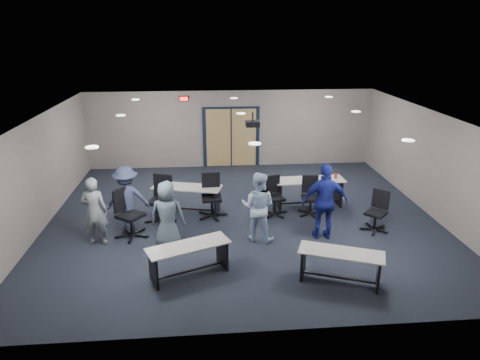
{
  "coord_description": "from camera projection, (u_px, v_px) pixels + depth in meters",
  "views": [
    {
      "loc": [
        -0.94,
        -10.25,
        4.73
      ],
      "look_at": [
        -0.09,
        -0.3,
        1.16
      ],
      "focal_mm": 32.0,
      "sensor_mm": 36.0,
      "label": 1
    }
  ],
  "objects": [
    {
      "name": "table_front_left",
      "position": [
        189.0,
        255.0,
        8.52
      ],
      "size": [
        1.74,
        1.15,
        0.67
      ],
      "rotation": [
        0.0,
        0.0,
        0.4
      ],
      "color": "#ADABA3",
      "rests_on": "floor"
    },
    {
      "name": "ceiling_projector",
      "position": [
        253.0,
        124.0,
        10.97
      ],
      "size": [
        0.35,
        0.32,
        0.37
      ],
      "color": "black",
      "rests_on": "ceiling"
    },
    {
      "name": "table_front_right",
      "position": [
        341.0,
        261.0,
        8.3
      ],
      "size": [
        1.7,
        1.09,
        0.66
      ],
      "rotation": [
        0.0,
        0.0,
        -0.38
      ],
      "color": "#ADABA3",
      "rests_on": "floor"
    },
    {
      "name": "chair_loose_left",
      "position": [
        130.0,
        214.0,
        10.07
      ],
      "size": [
        1.04,
        1.04,
        1.18
      ],
      "primitive_type": null,
      "rotation": [
        0.0,
        0.0,
        0.92
      ],
      "color": "black",
      "rests_on": "floor"
    },
    {
      "name": "exit_sign",
      "position": [
        184.0,
        99.0,
        14.5
      ],
      "size": [
        0.32,
        0.07,
        0.18
      ],
      "color": "black",
      "rests_on": "back_wall"
    },
    {
      "name": "table_back_right",
      "position": [
        309.0,
        188.0,
        11.86
      ],
      "size": [
        1.96,
        0.73,
        0.91
      ],
      "rotation": [
        0.0,
        0.0,
        0.05
      ],
      "color": "#ADABA3",
      "rests_on": "floor"
    },
    {
      "name": "person_navy",
      "position": [
        325.0,
        202.0,
        9.92
      ],
      "size": [
        1.09,
        0.49,
        1.83
      ],
      "primitive_type": "imported",
      "rotation": [
        0.0,
        0.0,
        3.1
      ],
      "color": "navy",
      "rests_on": "floor"
    },
    {
      "name": "chair_back_a",
      "position": [
        160.0,
        200.0,
        10.87
      ],
      "size": [
        0.96,
        0.96,
        1.2
      ],
      "primitive_type": null,
      "rotation": [
        0.0,
        0.0,
        -0.34
      ],
      "color": "black",
      "rests_on": "floor"
    },
    {
      "name": "person_plaid",
      "position": [
        167.0,
        215.0,
        9.52
      ],
      "size": [
        0.83,
        0.59,
        1.58
      ],
      "primitive_type": "imported",
      "rotation": [
        0.0,
        0.0,
        3.02
      ],
      "color": "slate",
      "rests_on": "floor"
    },
    {
      "name": "person_gray",
      "position": [
        94.0,
        211.0,
        9.66
      ],
      "size": [
        0.62,
        0.43,
        1.63
      ],
      "primitive_type": "imported",
      "rotation": [
        0.0,
        0.0,
        3.08
      ],
      "color": "gray",
      "rests_on": "floor"
    },
    {
      "name": "chair_back_d",
      "position": [
        311.0,
        196.0,
        11.3
      ],
      "size": [
        0.69,
        0.69,
        1.04
      ],
      "primitive_type": null,
      "rotation": [
        0.0,
        0.0,
        -0.06
      ],
      "color": "black",
      "rests_on": "floor"
    },
    {
      "name": "double_door",
      "position": [
        231.0,
        138.0,
        15.12
      ],
      "size": [
        2.0,
        0.07,
        2.2
      ],
      "color": "black",
      "rests_on": "back_wall"
    },
    {
      "name": "person_back",
      "position": [
        127.0,
        199.0,
        10.35
      ],
      "size": [
        1.16,
        0.82,
        1.64
      ],
      "primitive_type": "imported",
      "rotation": [
        0.0,
        0.0,
        3.36
      ],
      "color": "#384265",
      "rests_on": "floor"
    },
    {
      "name": "ceiling_can_lights",
      "position": [
        242.0,
        115.0,
        10.62
      ],
      "size": [
        6.24,
        5.74,
        0.02
      ],
      "primitive_type": null,
      "color": "silver",
      "rests_on": "ceiling"
    },
    {
      "name": "right_wall",
      "position": [
        432.0,
        164.0,
        11.23
      ],
      "size": [
        0.04,
        9.0,
        2.7
      ],
      "primitive_type": "cube",
      "color": "gray",
      "rests_on": "floor"
    },
    {
      "name": "ceiling",
      "position": [
        243.0,
        116.0,
        10.38
      ],
      "size": [
        10.0,
        9.0,
        0.04
      ],
      "primitive_type": "cube",
      "color": "silver",
      "rests_on": "back_wall"
    },
    {
      "name": "front_wall",
      "position": [
        269.0,
        259.0,
        6.61
      ],
      "size": [
        10.0,
        0.04,
        2.7
      ],
      "primitive_type": "cube",
      "color": "gray",
      "rests_on": "floor"
    },
    {
      "name": "person_lightblue",
      "position": [
        258.0,
        207.0,
        9.87
      ],
      "size": [
        0.98,
        0.87,
        1.66
      ],
      "primitive_type": "imported",
      "rotation": [
        0.0,
        0.0,
        2.79
      ],
      "color": "#B7D1F3",
      "rests_on": "floor"
    },
    {
      "name": "table_back_left",
      "position": [
        187.0,
        195.0,
        11.44
      ],
      "size": [
        1.92,
        1.04,
        1.02
      ],
      "rotation": [
        0.0,
        0.0,
        -0.25
      ],
      "color": "#ADABA3",
      "rests_on": "floor"
    },
    {
      "name": "chair_loose_right",
      "position": [
        376.0,
        212.0,
        10.4
      ],
      "size": [
        0.89,
        0.89,
        1.0
      ],
      "primitive_type": null,
      "rotation": [
        0.0,
        0.0,
        -0.78
      ],
      "color": "black",
      "rests_on": "floor"
    },
    {
      "name": "floor",
      "position": [
        242.0,
        217.0,
        11.29
      ],
      "size": [
        10.0,
        10.0,
        0.0
      ],
      "primitive_type": "plane",
      "color": "black",
      "rests_on": "ground"
    },
    {
      "name": "back_wall",
      "position": [
        231.0,
        129.0,
        15.05
      ],
      "size": [
        10.0,
        0.04,
        2.7
      ],
      "primitive_type": "cube",
      "color": "gray",
      "rests_on": "floor"
    },
    {
      "name": "left_wall",
      "position": [
        39.0,
        174.0,
        10.43
      ],
      "size": [
        0.04,
        9.0,
        2.7
      ],
      "primitive_type": "cube",
      "color": "gray",
      "rests_on": "floor"
    },
    {
      "name": "chair_back_c",
      "position": [
        275.0,
        196.0,
        11.29
      ],
      "size": [
        0.78,
        0.78,
        1.04
      ],
      "primitive_type": null,
      "rotation": [
        0.0,
        0.0,
        0.22
      ],
      "color": "black",
      "rests_on": "floor"
    },
    {
      "name": "chair_back_b",
      "position": [
        212.0,
        196.0,
        11.16
      ],
      "size": [
        0.75,
        0.75,
        1.15
      ],
      "primitive_type": null,
      "rotation": [
        0.0,
        0.0,
        0.05
      ],
      "color": "black",
      "rests_on": "floor"
    }
  ]
}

